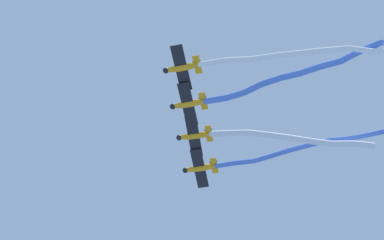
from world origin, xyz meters
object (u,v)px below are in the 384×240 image
Objects in this scene: airplane_lead at (200,168)px; airplane_right_wing at (188,104)px; airplane_left_wing at (194,136)px; airplane_slot at (182,68)px.

airplane_lead is 11.04m from airplane_right_wing.
airplane_left_wing is 5.53m from airplane_right_wing.
airplane_slot is at bearing 91.67° from airplane_lead.
airplane_right_wing is 5.53m from airplane_slot.
airplane_lead is 1.00× the size of airplane_left_wing.
airplane_lead is at bearing -90.18° from airplane_left_wing.
airplane_lead is at bearing -87.60° from airplane_right_wing.
airplane_left_wing reaches higher than airplane_right_wing.
airplane_slot is (-16.36, 2.61, 0.30)m from airplane_lead.
airplane_slot is (-10.90, 1.74, 0.00)m from airplane_left_wing.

